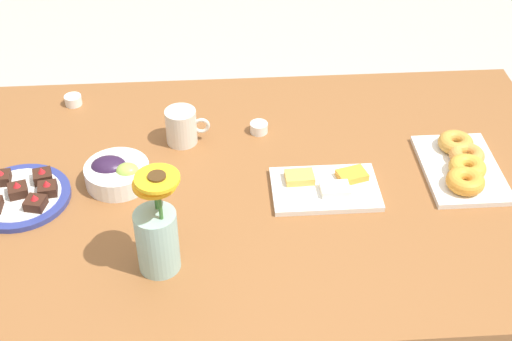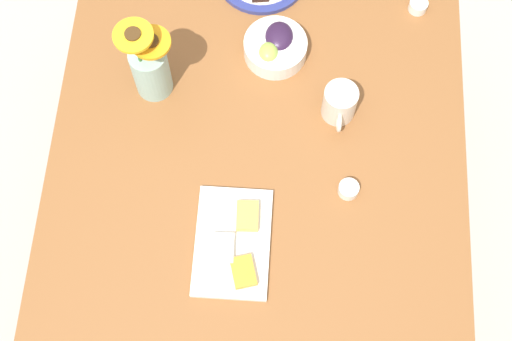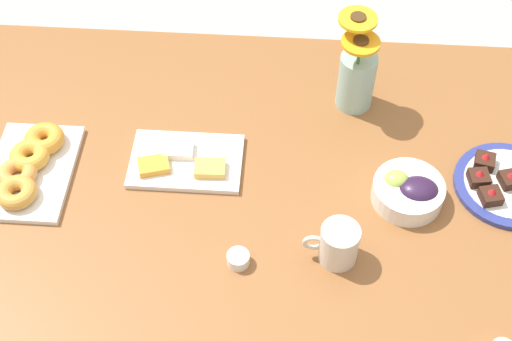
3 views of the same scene
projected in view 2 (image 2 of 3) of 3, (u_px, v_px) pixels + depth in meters
The scene contains 8 objects.
ground_plane at pixel (256, 257), 2.37m from camera, with size 6.00×6.00×0.00m, color #B7B2A8.
dining_table at pixel (256, 189), 1.77m from camera, with size 1.60×1.00×0.74m.
coffee_mug at pixel (340, 103), 1.70m from camera, with size 0.12×0.08×0.10m.
grape_bowl at pixel (276, 46), 1.78m from camera, with size 0.16×0.16×0.07m.
cheese_platter at pixel (234, 243), 1.61m from camera, with size 0.26×0.17×0.03m.
jam_cup_honey at pixel (418, 5), 1.85m from camera, with size 0.05×0.05×0.03m.
jam_cup_berry at pixel (349, 189), 1.66m from camera, with size 0.05×0.05×0.03m.
flower_vase at pixel (150, 68), 1.69m from camera, with size 0.11×0.12×0.26m.
Camera 2 is at (0.61, 0.04, 2.31)m, focal length 50.00 mm.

